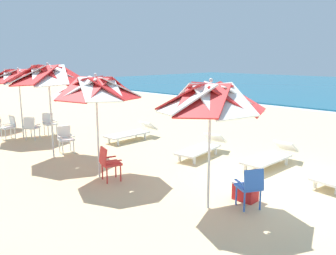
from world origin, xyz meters
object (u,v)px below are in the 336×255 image
plastic_chair_2 (65,137)px  plastic_chair_4 (31,127)px  beach_umbrella_0 (210,99)px  sun_lounger_1 (271,157)px  plastic_chair_1 (108,162)px  beach_umbrella_2 (48,76)px  beach_umbrella_1 (96,89)px  cooler_box (245,191)px  plastic_chair_0 (250,185)px  sun_lounger_2 (202,147)px  plastic_chair_5 (49,122)px  plastic_chair_3 (9,126)px  beach_umbrella_3 (19,77)px  sun_lounger_3 (132,133)px

plastic_chair_2 → plastic_chair_4: size_ratio=1.00×
beach_umbrella_0 → sun_lounger_1: (-0.49, 3.43, -1.95)m
plastic_chair_1 → beach_umbrella_2: bearing=178.9°
beach_umbrella_1 → cooler_box: 4.27m
plastic_chair_0 → cooler_box: bearing=133.9°
sun_lounger_2 → plastic_chair_4: bearing=-155.0°
beach_umbrella_1 → plastic_chair_1: beach_umbrella_1 is taller
plastic_chair_5 → plastic_chair_4: bearing=-70.1°
sun_lounger_1 → plastic_chair_4: bearing=-157.3°
beach_umbrella_0 → sun_lounger_2: size_ratio=1.19×
plastic_chair_3 → cooler_box: bearing=7.9°
beach_umbrella_3 → cooler_box: (9.30, 0.87, -2.12)m
plastic_chair_4 → beach_umbrella_2: bearing=-11.1°
plastic_chair_2 → beach_umbrella_1: bearing=-11.8°
plastic_chair_5 → beach_umbrella_2: bearing=-24.8°
cooler_box → beach_umbrella_2: bearing=-167.7°
plastic_chair_4 → plastic_chair_3: bearing=-142.8°
plastic_chair_4 → plastic_chair_5: size_ratio=1.00×
plastic_chair_4 → plastic_chair_1: bearing=-5.9°
beach_umbrella_2 → sun_lounger_1: beach_umbrella_2 is taller
beach_umbrella_1 → plastic_chair_1: 1.82m
beach_umbrella_3 → plastic_chair_1: bearing=-4.6°
beach_umbrella_0 → beach_umbrella_1: (-3.16, -0.48, 0.03)m
beach_umbrella_0 → plastic_chair_4: bearing=179.3°
beach_umbrella_0 → sun_lounger_3: 6.63m
plastic_chair_2 → sun_lounger_3: size_ratio=0.40×
plastic_chair_2 → sun_lounger_2: bearing=39.3°
plastic_chair_5 → sun_lounger_3: bearing=29.8°
plastic_chair_4 → cooler_box: 8.79m
beach_umbrella_1 → sun_lounger_2: 3.94m
plastic_chair_1 → sun_lounger_2: 3.36m
beach_umbrella_2 → plastic_chair_3: size_ratio=3.32×
beach_umbrella_1 → beach_umbrella_2: size_ratio=0.92×
plastic_chair_0 → sun_lounger_1: (-1.11, 2.86, -0.22)m
beach_umbrella_2 → plastic_chair_4: beach_umbrella_2 is taller
sun_lounger_3 → cooler_box: (6.06, -1.81, -0.08)m
plastic_chair_1 → beach_umbrella_2: (-2.98, 0.06, 1.99)m
beach_umbrella_3 → plastic_chair_4: beach_umbrella_3 is taller
plastic_chair_2 → beach_umbrella_3: bearing=-178.5°
beach_umbrella_3 → sun_lounger_2: beach_umbrella_3 is taller
plastic_chair_2 → sun_lounger_2: size_ratio=0.39×
plastic_chair_1 → sun_lounger_1: size_ratio=0.40×
plastic_chair_3 → plastic_chair_5: bearing=74.6°
beach_umbrella_3 → sun_lounger_1: (8.50, 3.42, -2.04)m
plastic_chair_1 → sun_lounger_3: plastic_chair_1 is taller
plastic_chair_1 → plastic_chair_3: same height
beach_umbrella_3 → sun_lounger_1: bearing=21.9°
sun_lounger_3 → cooler_box: sun_lounger_3 is taller
plastic_chair_1 → plastic_chair_4: 5.73m
sun_lounger_2 → plastic_chair_3: bearing=-153.6°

